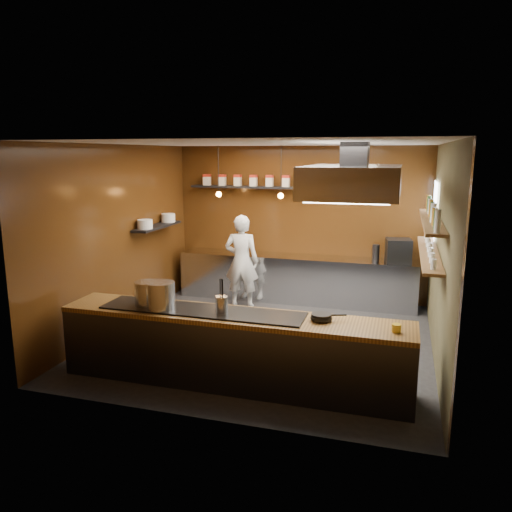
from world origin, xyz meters
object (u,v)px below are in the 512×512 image
at_px(extractor_hood, 354,180).
at_px(stockpot_small, 161,295).
at_px(espresso_machine, 398,251).
at_px(stockpot_large, 147,293).
at_px(chef, 242,261).

relative_size(extractor_hood, stockpot_small, 5.55).
bearing_deg(extractor_hood, stockpot_small, -149.69).
distance_m(stockpot_small, espresso_machine, 4.76).
distance_m(stockpot_large, chef, 3.16).
distance_m(stockpot_large, stockpot_small, 0.25).
relative_size(stockpot_large, chef, 0.18).
height_order(stockpot_large, espresso_machine, espresso_machine).
bearing_deg(stockpot_large, espresso_machine, 50.91).
distance_m(extractor_hood, stockpot_small, 2.92).
xyz_separation_m(stockpot_large, chef, (0.25, 3.14, -0.22)).
xyz_separation_m(espresso_machine, chef, (-2.80, -0.61, -0.24)).
xyz_separation_m(extractor_hood, stockpot_small, (-2.21, -1.29, -1.40)).
xyz_separation_m(stockpot_large, espresso_machine, (3.05, 3.76, 0.02)).
xyz_separation_m(extractor_hood, espresso_machine, (0.61, 2.54, -1.39)).
bearing_deg(espresso_machine, extractor_hood, -112.10).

